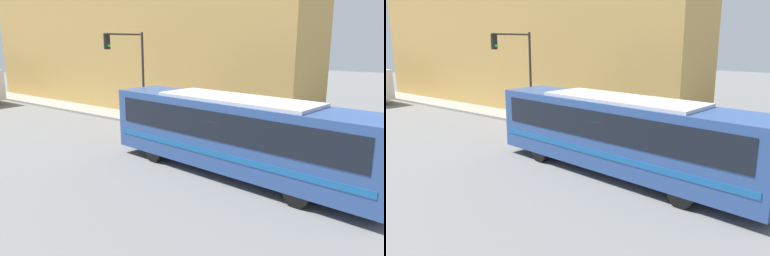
# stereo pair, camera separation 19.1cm
# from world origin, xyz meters

# --- Properties ---
(ground_plane) EXTENTS (120.00, 120.00, 0.00)m
(ground_plane) POSITION_xyz_m (0.00, 0.00, 0.00)
(ground_plane) COLOR slate
(sidewalk) EXTENTS (2.42, 70.00, 0.17)m
(sidewalk) POSITION_xyz_m (5.71, 20.00, 0.09)
(sidewalk) COLOR gray
(sidewalk) RESTS_ON ground_plane
(building_facade) EXTENTS (6.00, 31.83, 11.20)m
(building_facade) POSITION_xyz_m (9.92, 16.91, 5.60)
(building_facade) COLOR tan
(building_facade) RESTS_ON ground_plane
(city_bus) EXTENTS (3.67, 12.64, 3.34)m
(city_bus) POSITION_xyz_m (0.00, 0.62, 1.92)
(city_bus) COLOR #2D4C8C
(city_bus) RESTS_ON ground_plane
(fire_hydrant) EXTENTS (0.26, 0.35, 0.77)m
(fire_hydrant) POSITION_xyz_m (5.10, 2.35, 0.55)
(fire_hydrant) COLOR gold
(fire_hydrant) RESTS_ON sidewalk
(traffic_light_pole) EXTENTS (3.28, 0.35, 5.93)m
(traffic_light_pole) POSITION_xyz_m (4.20, 10.97, 4.20)
(traffic_light_pole) COLOR #2D2D2D
(traffic_light_pole) RESTS_ON sidewalk
(parking_meter) EXTENTS (0.14, 0.14, 1.28)m
(parking_meter) POSITION_xyz_m (5.10, 8.96, 1.04)
(parking_meter) COLOR #2D2D2D
(parking_meter) RESTS_ON sidewalk
(pedestrian_near_corner) EXTENTS (0.34, 0.34, 1.62)m
(pedestrian_near_corner) POSITION_xyz_m (5.35, 5.25, 0.99)
(pedestrian_near_corner) COLOR #47382D
(pedestrian_near_corner) RESTS_ON sidewalk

